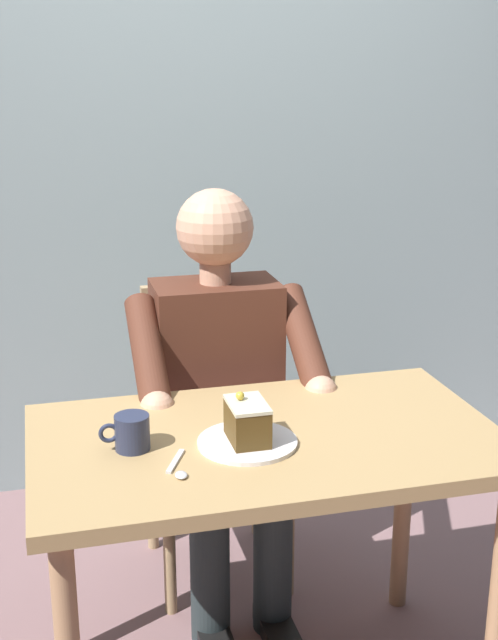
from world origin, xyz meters
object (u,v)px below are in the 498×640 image
(seated_person, at_px, (222,393))
(cake_slice, at_px, (247,421))
(dining_table, at_px, (267,471))
(chair, at_px, (211,417))
(dessert_spoon, at_px, (178,468))
(coffee_cup, at_px, (131,432))

(seated_person, distance_m, cake_slice, 0.53)
(dining_table, distance_m, cake_slice, 0.17)
(chair, height_order, cake_slice, chair)
(cake_slice, bearing_deg, dessert_spoon, 26.72)
(seated_person, relative_size, cake_slice, 9.74)
(chair, xyz_separation_m, seated_person, (0.00, 0.17, 0.15))
(seated_person, height_order, coffee_cup, seated_person)
(cake_slice, bearing_deg, coffee_cup, -8.50)
(cake_slice, distance_m, coffee_cup, 0.26)
(dessert_spoon, bearing_deg, coffee_cup, -56.57)
(seated_person, bearing_deg, dining_table, 90.00)
(chair, bearing_deg, dining_table, 90.00)
(dessert_spoon, bearing_deg, dining_table, -151.09)
(dessert_spoon, bearing_deg, chair, -106.68)
(seated_person, distance_m, dessert_spoon, 0.65)
(dining_table, relative_size, coffee_cup, 9.60)
(cake_slice, relative_size, coffee_cup, 1.10)
(chair, height_order, dessert_spoon, chair)
(chair, bearing_deg, dessert_spoon, 73.32)
(seated_person, xyz_separation_m, dessert_spoon, (0.23, 0.60, 0.08))
(dining_table, xyz_separation_m, chair, (0.00, -0.64, -0.13))
(dining_table, relative_size, dessert_spoon, 7.78)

